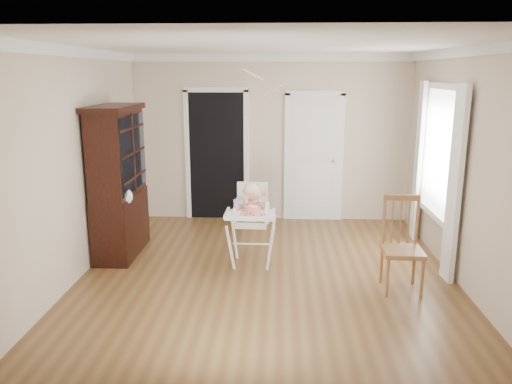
{
  "coord_description": "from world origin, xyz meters",
  "views": [
    {
      "loc": [
        0.14,
        -5.65,
        2.41
      ],
      "look_at": [
        -0.14,
        0.3,
        0.98
      ],
      "focal_mm": 35.0,
      "sensor_mm": 36.0,
      "label": 1
    }
  ],
  "objects_px": {
    "high_chair": "(251,215)",
    "sippy_cup": "(236,205)",
    "china_cabinet": "(119,182)",
    "cake": "(253,211)",
    "dining_chair": "(402,248)"
  },
  "relations": [
    {
      "from": "high_chair",
      "to": "sippy_cup",
      "type": "relative_size",
      "value": 6.05
    },
    {
      "from": "cake",
      "to": "sippy_cup",
      "type": "bearing_deg",
      "value": 138.38
    },
    {
      "from": "sippy_cup",
      "to": "china_cabinet",
      "type": "xyz_separation_m",
      "value": [
        -1.6,
        0.4,
        0.19
      ]
    },
    {
      "from": "sippy_cup",
      "to": "dining_chair",
      "type": "height_order",
      "value": "dining_chair"
    },
    {
      "from": "high_chair",
      "to": "sippy_cup",
      "type": "distance_m",
      "value": 0.26
    },
    {
      "from": "china_cabinet",
      "to": "sippy_cup",
      "type": "bearing_deg",
      "value": -14.22
    },
    {
      "from": "cake",
      "to": "sippy_cup",
      "type": "height_order",
      "value": "sippy_cup"
    },
    {
      "from": "high_chair",
      "to": "cake",
      "type": "relative_size",
      "value": 4.43
    },
    {
      "from": "high_chair",
      "to": "cake",
      "type": "bearing_deg",
      "value": -82.18
    },
    {
      "from": "high_chair",
      "to": "china_cabinet",
      "type": "height_order",
      "value": "china_cabinet"
    },
    {
      "from": "sippy_cup",
      "to": "dining_chair",
      "type": "bearing_deg",
      "value": -16.99
    },
    {
      "from": "high_chair",
      "to": "dining_chair",
      "type": "xyz_separation_m",
      "value": [
        1.73,
        -0.68,
        -0.16
      ]
    },
    {
      "from": "high_chair",
      "to": "sippy_cup",
      "type": "bearing_deg",
      "value": -150.77
    },
    {
      "from": "high_chair",
      "to": "cake",
      "type": "xyz_separation_m",
      "value": [
        0.03,
        -0.29,
        0.14
      ]
    },
    {
      "from": "high_chair",
      "to": "sippy_cup",
      "type": "xyz_separation_m",
      "value": [
        -0.18,
        -0.1,
        0.16
      ]
    }
  ]
}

